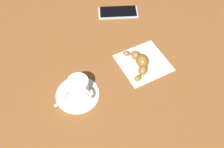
{
  "coord_description": "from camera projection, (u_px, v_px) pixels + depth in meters",
  "views": [
    {
      "loc": [
        -0.31,
        -0.38,
        0.7
      ],
      "look_at": [
        -0.01,
        0.0,
        0.02
      ],
      "focal_mm": 42.88,
      "sensor_mm": 36.0,
      "label": 1
    }
  ],
  "objects": [
    {
      "name": "cell_phone",
      "position": [
        118.0,
        12.0,
        1.04
      ],
      "size": [
        0.16,
        0.14,
        0.01
      ],
      "color": "#B3BEBD",
      "rests_on": "ground"
    },
    {
      "name": "napkin",
      "position": [
        143.0,
        63.0,
        0.89
      ],
      "size": [
        0.18,
        0.18,
        0.0
      ],
      "primitive_type": "cube",
      "rotation": [
        0.0,
        0.0,
        -0.18
      ],
      "color": "silver",
      "rests_on": "ground"
    },
    {
      "name": "espresso_cup",
      "position": [
        79.0,
        86.0,
        0.8
      ],
      "size": [
        0.06,
        0.09,
        0.05
      ],
      "color": "white",
      "rests_on": "saucer"
    },
    {
      "name": "sugar_packet",
      "position": [
        67.0,
        89.0,
        0.82
      ],
      "size": [
        0.06,
        0.04,
        0.01
      ],
      "primitive_type": "cube",
      "rotation": [
        0.0,
        0.0,
        3.58
      ],
      "color": "white",
      "rests_on": "saucer"
    },
    {
      "name": "ground_plane",
      "position": [
        114.0,
        78.0,
        0.86
      ],
      "size": [
        1.8,
        1.8,
        0.0
      ],
      "primitive_type": "plane",
      "color": "brown"
    },
    {
      "name": "saucer",
      "position": [
        78.0,
        94.0,
        0.82
      ],
      "size": [
        0.13,
        0.13,
        0.01
      ],
      "primitive_type": "cylinder",
      "color": "white",
      "rests_on": "ground"
    },
    {
      "name": "teaspoon",
      "position": [
        78.0,
        92.0,
        0.81
      ],
      "size": [
        0.12,
        0.02,
        0.01
      ],
      "color": "silver",
      "rests_on": "saucer"
    },
    {
      "name": "croissant",
      "position": [
        140.0,
        62.0,
        0.87
      ],
      "size": [
        0.09,
        0.13,
        0.04
      ],
      "color": "olive",
      "rests_on": "napkin"
    }
  ]
}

